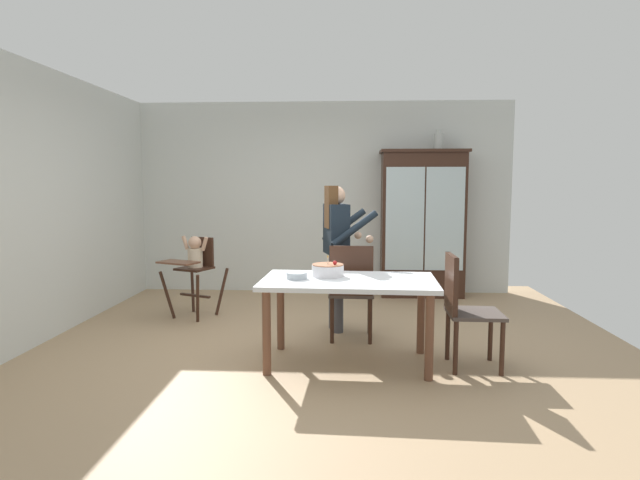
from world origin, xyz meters
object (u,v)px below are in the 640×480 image
china_cabinet (422,223)px  birthday_cake (328,270)px  dining_table (349,290)px  ceramic_vase (438,141)px  dining_chair_far_side (351,286)px  high_chair_with_toddler (194,261)px  dining_chair_right_end (463,303)px  serving_bowl (297,276)px  adult_person (337,240)px

china_cabinet → birthday_cake: size_ratio=7.18×
dining_table → ceramic_vase: bearing=66.8°
dining_table → china_cabinet: bearing=70.2°
dining_chair_far_side → birthday_cake: bearing=69.1°
high_chair_with_toddler → dining_table: (1.78, -1.51, -0.01)m
dining_chair_far_side → dining_chair_right_end: size_ratio=1.00×
dining_chair_far_side → dining_chair_right_end: (0.93, -0.69, 0.00)m
china_cabinet → dining_chair_far_side: (-0.99, -2.18, -0.45)m
ceramic_vase → birthday_cake: size_ratio=0.96×
birthday_cake → serving_bowl: size_ratio=1.56×
china_cabinet → ceramic_vase: 1.13m
adult_person → serving_bowl: 1.11m
adult_person → serving_bowl: size_ratio=8.50×
ceramic_vase → dining_chair_far_side: size_ratio=0.28×
high_chair_with_toddler → dining_chair_far_side: 2.01m
serving_bowl → high_chair_with_toddler: bearing=131.4°
ceramic_vase → dining_chair_right_end: (-0.25, -2.87, -1.57)m
dining_table → dining_chair_far_side: 0.65m
ceramic_vase → dining_table: ceramic_vase is taller
high_chair_with_toddler → dining_chair_right_end: 3.15m
dining_chair_right_end → birthday_cake: bearing=82.4°
serving_bowl → dining_chair_right_end: dining_chair_right_end is taller
china_cabinet → high_chair_with_toddler: (-2.80, -1.31, -0.36)m
ceramic_vase → high_chair_with_toddler: (-2.99, -1.32, -1.47)m
birthday_cake → adult_person: bearing=86.2°
ceramic_vase → dining_chair_right_end: bearing=-95.0°
ceramic_vase → adult_person: bearing=-126.6°
china_cabinet → high_chair_with_toddler: size_ratio=2.12×
china_cabinet → serving_bowl: bearing=-117.3°
high_chair_with_toddler → serving_bowl: size_ratio=5.28×
china_cabinet → ceramic_vase: size_ratio=7.44×
dining_chair_right_end → serving_bowl: bearing=89.6°
birthday_cake → serving_bowl: 0.30m
serving_bowl → dining_chair_right_end: bearing=-1.3°
ceramic_vase → adult_person: 2.52m
ceramic_vase → birthday_cake: (-1.39, -2.70, -1.33)m
dining_table → dining_chair_right_end: bearing=-2.5°
adult_person → dining_chair_right_end: bearing=-150.8°
china_cabinet → ceramic_vase: (0.19, 0.00, 1.12)m
china_cabinet → dining_chair_right_end: (-0.06, -2.86, -0.45)m
high_chair_with_toddler → serving_bowl: 2.03m
serving_bowl → dining_chair_far_side: dining_chair_far_side is taller
china_cabinet → dining_chair_right_end: bearing=-91.2°
china_cabinet → ceramic_vase: ceramic_vase is taller
serving_bowl → dining_chair_far_side: size_ratio=0.19×
dining_chair_far_side → ceramic_vase: bearing=-117.1°
ceramic_vase → dining_chair_right_end: ceramic_vase is taller
ceramic_vase → birthday_cake: bearing=-117.3°
ceramic_vase → dining_table: size_ratio=0.18×
adult_person → dining_table: 1.09m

